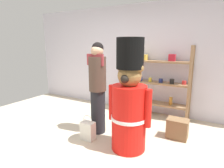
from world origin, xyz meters
The scene contains 7 objects.
ground_plane centered at (0.00, 0.00, 0.00)m, with size 6.40×6.40×0.00m, color beige.
back_wall centered at (0.00, 2.20, 1.30)m, with size 6.40×0.12×2.60m, color silver.
merchandise_shelf centered at (0.58, 1.98, 0.83)m, with size 1.53×0.35×1.63m.
teddy_bear_guard centered at (0.66, 0.34, 0.77)m, with size 0.71×0.56×1.75m.
person_shopper centered at (-0.08, 0.58, 0.89)m, with size 0.33×0.32×1.69m.
shopping_bag centered at (-0.07, 0.24, 0.17)m, with size 0.24×0.16×0.45m.
display_crate centered at (1.28, 1.07, 0.18)m, with size 0.37×0.26×0.35m.
Camera 1 is at (1.78, -2.16, 1.64)m, focal length 29.69 mm.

